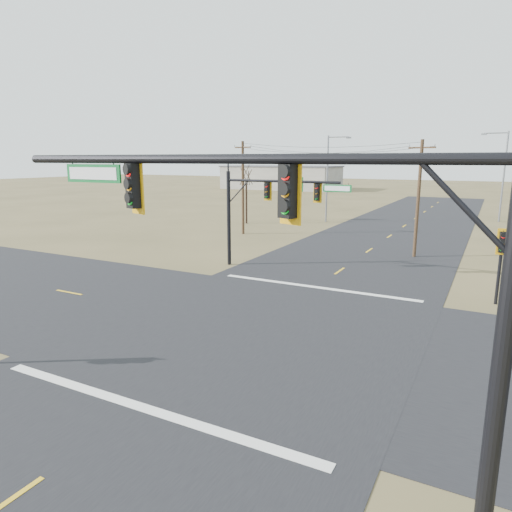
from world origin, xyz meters
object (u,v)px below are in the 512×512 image
(mast_arm_far, at_px, (269,199))
(pedestal_signal_ne, at_px, (502,249))
(bare_tree_a, at_px, (246,175))
(mast_arm_near, at_px, (311,243))
(streetlight_b, at_px, (502,172))
(highway_sign, at_px, (292,189))
(utility_pole_far, at_px, (243,186))
(streetlight_c, at_px, (329,174))
(utility_pole_near, at_px, (418,197))
(bare_tree_b, at_px, (282,175))

(mast_arm_far, relative_size, pedestal_signal_ne, 2.20)
(bare_tree_a, bearing_deg, mast_arm_near, -59.49)
(mast_arm_far, bearing_deg, bare_tree_a, 119.65)
(streetlight_b, bearing_deg, highway_sign, -145.10)
(mast_arm_far, relative_size, utility_pole_far, 0.97)
(streetlight_b, relative_size, streetlight_c, 1.05)
(pedestal_signal_ne, relative_size, bare_tree_a, 0.56)
(highway_sign, xyz_separation_m, bare_tree_a, (-3.58, -5.00, 1.85))
(pedestal_signal_ne, distance_m, utility_pole_far, 26.85)
(utility_pole_near, relative_size, highway_sign, 1.67)
(mast_arm_near, relative_size, streetlight_b, 1.09)
(pedestal_signal_ne, distance_m, highway_sign, 34.46)
(mast_arm_near, height_order, mast_arm_far, mast_arm_near)
(mast_arm_far, distance_m, utility_pole_near, 12.10)
(mast_arm_far, xyz_separation_m, pedestal_signal_ne, (13.90, -1.54, -1.81))
(utility_pole_near, bearing_deg, bare_tree_a, 152.99)
(mast_arm_far, height_order, highway_sign, mast_arm_far)
(mast_arm_near, height_order, bare_tree_a, mast_arm_near)
(utility_pole_near, distance_m, streetlight_b, 26.50)
(mast_arm_near, relative_size, mast_arm_far, 1.31)
(mast_arm_far, distance_m, streetlight_b, 37.40)
(pedestal_signal_ne, relative_size, streetlight_b, 0.38)
(mast_arm_near, bearing_deg, streetlight_c, 127.87)
(utility_pole_far, height_order, bare_tree_a, utility_pole_far)
(pedestal_signal_ne, distance_m, utility_pole_near, 11.99)
(streetlight_b, bearing_deg, utility_pole_near, -91.92)
(mast_arm_far, bearing_deg, utility_pole_far, 122.77)
(utility_pole_far, xyz_separation_m, streetlight_c, (4.61, 12.58, 0.92))
(utility_pole_near, bearing_deg, utility_pole_far, 168.24)
(bare_tree_b, bearing_deg, mast_arm_near, -65.02)
(streetlight_b, distance_m, bare_tree_b, 28.29)
(bare_tree_a, bearing_deg, mast_arm_far, -57.43)
(pedestal_signal_ne, height_order, bare_tree_b, bare_tree_b)
(utility_pole_near, xyz_separation_m, bare_tree_b, (-22.75, 25.31, 0.50))
(utility_pole_near, height_order, bare_tree_b, utility_pole_near)
(highway_sign, distance_m, bare_tree_a, 6.42)
(utility_pole_far, distance_m, highway_sign, 11.96)
(mast_arm_near, relative_size, pedestal_signal_ne, 2.89)
(bare_tree_a, bearing_deg, utility_pole_far, -63.64)
(mast_arm_near, relative_size, utility_pole_far, 1.27)
(mast_arm_far, height_order, bare_tree_a, bare_tree_a)
(mast_arm_far, xyz_separation_m, bare_tree_b, (-14.54, 34.20, 0.33))
(utility_pole_near, bearing_deg, mast_arm_far, -132.74)
(pedestal_signal_ne, height_order, utility_pole_far, utility_pole_far)
(streetlight_b, height_order, bare_tree_a, streetlight_b)
(utility_pole_far, relative_size, bare_tree_a, 1.28)
(mast_arm_near, distance_m, bare_tree_b, 58.71)
(utility_pole_near, relative_size, utility_pole_far, 0.97)
(streetlight_b, bearing_deg, pedestal_signal_ne, -79.61)
(mast_arm_near, xyz_separation_m, utility_pole_far, (-19.19, 31.47, -1.02))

